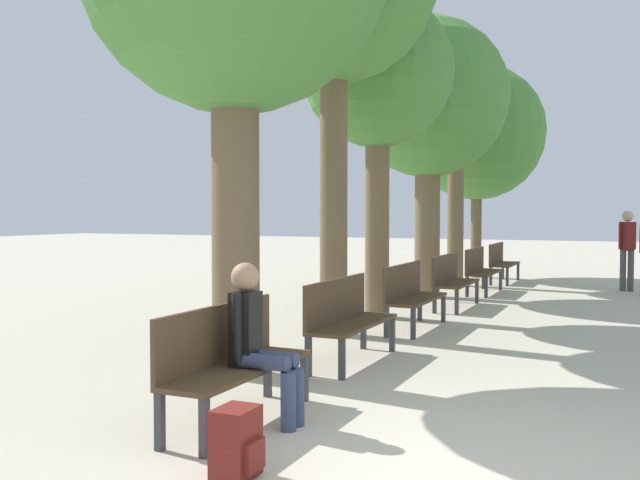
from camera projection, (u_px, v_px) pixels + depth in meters
The scene contains 13 objects.
bench_row_0 at pixel (230, 355), 5.79m from camera, with size 0.47×1.72×0.95m.
bench_row_1 at pixel (346, 314), 8.09m from camera, with size 0.47×1.72×0.95m.
bench_row_2 at pixel (410, 292), 10.40m from camera, with size 0.47×1.72×0.95m.
bench_row_3 at pixel (451, 277), 12.70m from camera, with size 0.47×1.72×0.95m.
bench_row_4 at pixel (480, 267), 15.00m from camera, with size 0.47×1.72×0.95m.
bench_row_5 at pixel (501, 260), 17.30m from camera, with size 0.47×1.72×0.95m.
tree_row_2 at pixel (378, 76), 11.46m from camera, with size 2.45×2.45×5.20m.
tree_row_3 at pixel (428, 100), 14.21m from camera, with size 3.19×3.19×5.60m.
tree_row_4 at pixel (456, 96), 16.41m from camera, with size 2.46×2.46×5.71m.
tree_row_5 at pixel (477, 133), 18.55m from camera, with size 3.51×3.51×5.54m.
person_seated at pixel (258, 338), 5.73m from camera, with size 0.60×0.34×1.30m.
backpack at pixel (237, 443), 4.58m from camera, with size 0.28×0.30×0.45m.
pedestrian_mid at pixel (627, 245), 15.36m from camera, with size 0.35×0.31×1.74m.
Camera 1 is at (0.84, -4.51, 1.71)m, focal length 40.00 mm.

